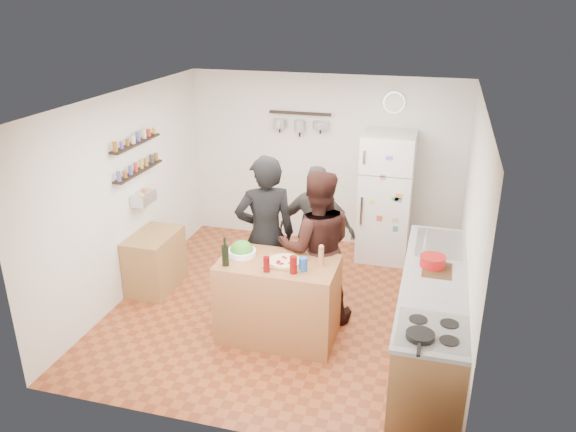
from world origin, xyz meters
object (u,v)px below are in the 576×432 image
(prep_island, at_px, (278,300))
(fridge, at_px, (386,197))
(salt_canister, at_px, (303,264))
(person_left, at_px, (266,236))
(wine_bottle, at_px, (225,256))
(salad_bowl, at_px, (242,253))
(wall_clock, at_px, (394,103))
(pepper_mill, at_px, (321,257))
(person_center, at_px, (316,247))
(red_bowl, at_px, (433,261))
(side_table, at_px, (155,261))
(person_back, at_px, (317,231))
(counter_run, at_px, (432,319))
(skillet, at_px, (420,335))

(prep_island, bearing_deg, fridge, 69.77)
(fridge, bearing_deg, salt_canister, -102.90)
(person_left, bearing_deg, wine_bottle, 49.13)
(prep_island, distance_m, salt_canister, 0.62)
(salad_bowl, xyz_separation_m, wall_clock, (1.29, 2.63, 1.21))
(wine_bottle, height_order, pepper_mill, wine_bottle)
(pepper_mill, relative_size, wall_clock, 0.61)
(prep_island, distance_m, person_center, 0.72)
(salad_bowl, height_order, red_bowl, red_bowl)
(wine_bottle, height_order, salt_canister, wine_bottle)
(side_table, bearing_deg, pepper_mill, -14.87)
(pepper_mill, relative_size, person_back, 0.11)
(prep_island, bearing_deg, wall_clock, 72.10)
(red_bowl, bearing_deg, side_table, 174.31)
(side_table, bearing_deg, person_back, 12.95)
(salt_canister, bearing_deg, person_back, 96.17)
(prep_island, xyz_separation_m, pepper_mill, (0.45, 0.05, 0.55))
(salad_bowl, height_order, wall_clock, wall_clock)
(pepper_mill, relative_size, counter_run, 0.07)
(wine_bottle, relative_size, salt_canister, 1.56)
(skillet, bearing_deg, pepper_mill, 134.26)
(fridge, bearing_deg, red_bowl, -71.00)
(salad_bowl, bearing_deg, skillet, -29.46)
(side_table, bearing_deg, prep_island, -19.72)
(salad_bowl, xyz_separation_m, fridge, (1.29, 2.30, -0.04))
(salad_bowl, xyz_separation_m, salt_canister, (0.72, -0.17, 0.04))
(person_back, bearing_deg, skillet, 127.78)
(skillet, bearing_deg, person_left, 139.26)
(salad_bowl, relative_size, skillet, 1.29)
(person_center, bearing_deg, wall_clock, -121.24)
(salad_bowl, relative_size, salt_canister, 2.16)
(person_center, xyz_separation_m, side_table, (-2.13, 0.16, -0.53))
(side_table, bearing_deg, wine_bottle, -33.42)
(person_left, xyz_separation_m, wall_clock, (1.17, 2.16, 1.20))
(wine_bottle, bearing_deg, skillet, -22.22)
(person_back, height_order, red_bowl, person_back)
(person_back, distance_m, fridge, 1.42)
(counter_run, height_order, side_table, counter_run)
(person_back, relative_size, side_table, 2.06)
(pepper_mill, bearing_deg, person_center, 108.70)
(counter_run, bearing_deg, person_center, 161.49)
(prep_island, xyz_separation_m, salad_bowl, (-0.42, 0.05, 0.49))
(pepper_mill, relative_size, person_left, 0.10)
(salad_bowl, height_order, side_table, salad_bowl)
(wine_bottle, relative_size, side_table, 0.28)
(person_back, bearing_deg, person_left, 57.25)
(red_bowl, relative_size, side_table, 0.33)
(fridge, bearing_deg, prep_island, -110.23)
(salad_bowl, height_order, wine_bottle, wine_bottle)
(skillet, bearing_deg, counter_run, 84.77)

